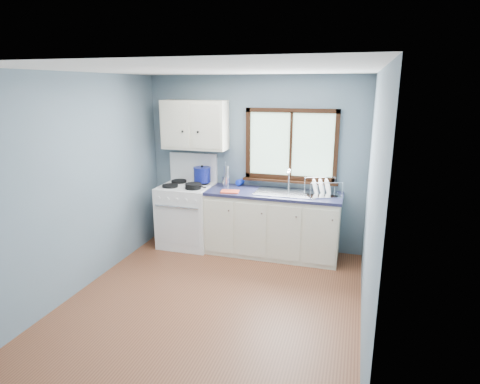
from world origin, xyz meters
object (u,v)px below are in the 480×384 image
(skillet, at_px, (193,185))
(base_cabinets, at_px, (272,227))
(stockpot, at_px, (202,174))
(thermos, at_px, (227,176))
(gas_range, at_px, (187,213))
(dish_rack, at_px, (322,191))
(sink, at_px, (286,197))
(utensil_crock, at_px, (226,181))

(skillet, bearing_deg, base_cabinets, 28.43)
(skillet, height_order, stockpot, stockpot)
(thermos, bearing_deg, skillet, -138.94)
(gas_range, xyz_separation_m, dish_rack, (1.97, 0.03, 0.49))
(sink, xyz_separation_m, utensil_crock, (-0.92, 0.14, 0.13))
(sink, xyz_separation_m, thermos, (-0.91, 0.16, 0.21))
(thermos, xyz_separation_m, dish_rack, (1.39, -0.14, -0.09))
(base_cabinets, distance_m, sink, 0.48)
(base_cabinets, bearing_deg, sink, -0.13)
(stockpot, bearing_deg, base_cabinets, -6.88)
(base_cabinets, distance_m, skillet, 1.27)
(sink, distance_m, dish_rack, 0.50)
(skillet, distance_m, thermos, 0.52)
(sink, height_order, utensil_crock, utensil_crock)
(skillet, bearing_deg, thermos, 60.32)
(utensil_crock, distance_m, thermos, 0.08)
(gas_range, relative_size, base_cabinets, 0.74)
(utensil_crock, height_order, thermos, utensil_crock)
(sink, relative_size, dish_rack, 1.56)
(base_cabinets, relative_size, thermos, 6.07)
(base_cabinets, distance_m, utensil_crock, 0.95)
(base_cabinets, xyz_separation_m, thermos, (-0.73, 0.16, 0.66))
(skillet, xyz_separation_m, stockpot, (0.01, 0.31, 0.09))
(base_cabinets, xyz_separation_m, utensil_crock, (-0.74, 0.14, 0.58))
(stockpot, height_order, dish_rack, stockpot)
(utensil_crock, distance_m, dish_rack, 1.41)
(stockpot, bearing_deg, skillet, -91.63)
(stockpot, distance_m, utensil_crock, 0.38)
(base_cabinets, bearing_deg, stockpot, 173.12)
(gas_range, relative_size, sink, 1.62)
(gas_range, distance_m, utensil_crock, 0.77)
(thermos, bearing_deg, stockpot, -176.44)
(base_cabinets, bearing_deg, thermos, 167.84)
(sink, relative_size, stockpot, 2.73)
(base_cabinets, height_order, utensil_crock, utensil_crock)
(skillet, relative_size, utensil_crock, 1.03)
(gas_range, bearing_deg, stockpot, 37.67)
(base_cabinets, bearing_deg, utensil_crock, 168.97)
(base_cabinets, relative_size, stockpot, 6.02)
(stockpot, height_order, utensil_crock, utensil_crock)
(gas_range, xyz_separation_m, skillet, (0.19, -0.16, 0.49))
(stockpot, bearing_deg, gas_range, -142.33)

